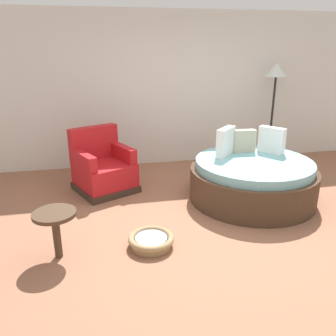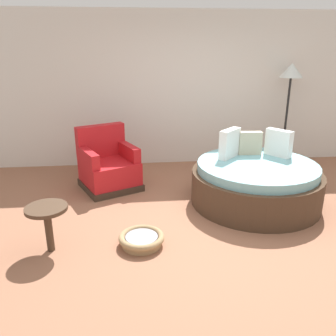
# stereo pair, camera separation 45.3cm
# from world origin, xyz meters

# --- Properties ---
(ground_plane) EXTENTS (8.00, 8.00, 0.02)m
(ground_plane) POSITION_xyz_m (0.00, 0.00, -0.01)
(ground_plane) COLOR #936047
(back_wall) EXTENTS (8.00, 0.12, 2.69)m
(back_wall) POSITION_xyz_m (0.00, 2.57, 1.35)
(back_wall) COLOR silver
(back_wall) RESTS_ON ground_plane
(round_daybed) EXTENTS (1.78, 1.78, 0.99)m
(round_daybed) POSITION_xyz_m (0.71, 0.61, 0.30)
(round_daybed) COLOR #473323
(round_daybed) RESTS_ON ground_plane
(red_armchair) EXTENTS (1.06, 1.06, 0.94)m
(red_armchair) POSITION_xyz_m (-1.37, 1.40, 0.33)
(red_armchair) COLOR #38281E
(red_armchair) RESTS_ON ground_plane
(pet_basket) EXTENTS (0.51, 0.51, 0.13)m
(pet_basket) POSITION_xyz_m (-0.92, -0.36, 0.07)
(pet_basket) COLOR #9E7F56
(pet_basket) RESTS_ON ground_plane
(side_table) EXTENTS (0.44, 0.44, 0.52)m
(side_table) POSITION_xyz_m (-1.90, -0.36, 0.43)
(side_table) COLOR #473323
(side_table) RESTS_ON ground_plane
(floor_lamp) EXTENTS (0.40, 0.40, 1.82)m
(floor_lamp) POSITION_xyz_m (1.79, 2.21, 1.53)
(floor_lamp) COLOR black
(floor_lamp) RESTS_ON ground_plane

